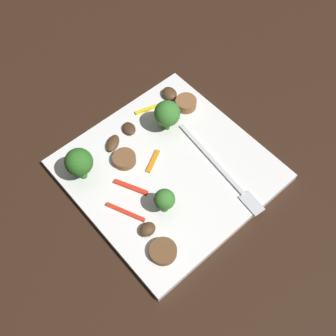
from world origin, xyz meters
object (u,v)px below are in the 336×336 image
object	(u,v)px
fork	(224,173)
pepper_strip_3	(153,161)
sausage_slice_1	(124,159)
mushroom_2	(147,229)
pepper_strip_2	(126,212)
pepper_strip_0	(149,109)
mushroom_3	(113,143)
plate	(168,170)
sausage_slice_0	(163,251)
broccoli_floret_1	(79,162)
sausage_slice_2	(186,103)
mushroom_0	(131,127)
broccoli_floret_2	(167,114)
mushroom_1	(170,93)
broccoli_floret_0	(164,200)
pepper_strip_1	(131,187)

from	to	relation	value
fork	pepper_strip_3	world-z (taller)	same
sausage_slice_1	mushroom_2	xyz separation A→B (m)	(0.11, -0.04, 0.00)
pepper_strip_2	pepper_strip_3	world-z (taller)	pepper_strip_2
pepper_strip_0	mushroom_3	bearing A→B (deg)	-78.78
fork	plate	bearing A→B (deg)	-132.78
mushroom_2	sausage_slice_1	bearing A→B (deg)	157.09
sausage_slice_0	plate	bearing A→B (deg)	135.81
broccoli_floret_1	sausage_slice_1	distance (m)	0.07
broccoli_floret_1	sausage_slice_2	size ratio (longest dim) A/B	1.74
broccoli_floret_1	fork	bearing A→B (deg)	49.53
plate	mushroom_0	world-z (taller)	mushroom_0
pepper_strip_2	mushroom_0	bearing A→B (deg)	138.33
plate	broccoli_floret_1	world-z (taller)	broccoli_floret_1
sausage_slice_0	mushroom_0	world-z (taller)	sausage_slice_0
fork	pepper_strip_3	size ratio (longest dim) A/B	4.54
sausage_slice_0	mushroom_2	xyz separation A→B (m)	(-0.04, 0.00, 0.00)
broccoli_floret_2	mushroom_0	xyz separation A→B (m)	(-0.04, -0.04, -0.03)
pepper_strip_3	mushroom_0	bearing A→B (deg)	169.34
mushroom_1	mushroom_2	xyz separation A→B (m)	(0.15, -0.18, -0.00)
plate	pepper_strip_2	bearing A→B (deg)	-80.45
pepper_strip_2	mushroom_3	bearing A→B (deg)	151.05
mushroom_1	mushroom_2	distance (m)	0.23
broccoli_floret_0	plate	bearing A→B (deg)	134.56
mushroom_0	mushroom_1	xyz separation A→B (m)	(-0.01, 0.09, 0.00)
broccoli_floret_0	mushroom_2	distance (m)	0.04
sausage_slice_1	mushroom_2	distance (m)	0.11
plate	fork	xyz separation A→B (m)	(0.06, 0.05, 0.01)
plate	broccoli_floret_2	bearing A→B (deg)	139.58
mushroom_1	broccoli_floret_2	bearing A→B (deg)	-44.75
broccoli_floret_0	mushroom_0	bearing A→B (deg)	159.82
mushroom_0	mushroom_1	distance (m)	0.09
plate	mushroom_3	xyz separation A→B (m)	(-0.08, -0.04, 0.01)
mushroom_2	pepper_strip_1	bearing A→B (deg)	159.87
mushroom_0	mushroom_2	distance (m)	0.17
broccoli_floret_2	plate	bearing A→B (deg)	-40.42
broccoli_floret_0	pepper_strip_2	distance (m)	0.06
pepper_strip_1	pepper_strip_2	distance (m)	0.04
broccoli_floret_0	mushroom_3	size ratio (longest dim) A/B	1.43
sausage_slice_1	pepper_strip_1	bearing A→B (deg)	-27.12
mushroom_2	broccoli_floret_2	bearing A→B (deg)	129.96
pepper_strip_2	pepper_strip_1	bearing A→B (deg)	130.46
plate	mushroom_2	xyz separation A→B (m)	(0.06, -0.08, 0.01)
mushroom_3	pepper_strip_1	distance (m)	0.08
broccoli_floret_0	broccoli_floret_1	distance (m)	0.13
broccoli_floret_0	mushroom_2	xyz separation A→B (m)	(0.01, -0.04, -0.02)
mushroom_0	mushroom_2	size ratio (longest dim) A/B	1.10
sausage_slice_0	pepper_strip_3	bearing A→B (deg)	145.06
fork	broccoli_floret_1	bearing A→B (deg)	-124.77
pepper_strip_1	mushroom_2	bearing A→B (deg)	-20.13
mushroom_1	mushroom_3	distance (m)	0.13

